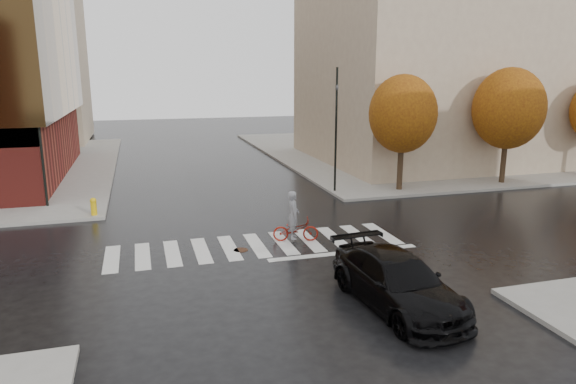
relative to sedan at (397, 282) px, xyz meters
The scene contains 13 objects.
ground 6.62m from the sedan, 114.50° to the left, with size 120.00×120.00×0.00m, color black.
sidewalk_ne 32.59m from the sedan, 55.89° to the left, with size 30.00×30.00×0.15m, color gray.
crosswalk 7.07m from the sedan, 112.81° to the left, with size 12.00×3.00×0.01m, color silver.
building_ne_tan 28.32m from the sedan, 58.15° to the left, with size 16.00×16.00×18.00m, color tan.
building_nw_far 47.81m from the sedan, 113.54° to the left, with size 14.00×12.00×20.00m, color tan.
tree_ne_a 15.67m from the sedan, 61.47° to the left, with size 3.80×3.80×6.50m.
tree_ne_b 19.94m from the sedan, 43.15° to the left, with size 4.20×4.20×6.89m.
sedan is the anchor object (origin of this frame).
cyclist 6.66m from the sedan, 99.63° to the left, with size 1.95×1.07×2.10m.
traffic_light_nw 19.23m from the sedan, 127.82° to the left, with size 0.20×0.18×6.81m.
traffic_light_ne 14.89m from the sedan, 75.76° to the left, with size 0.15×0.18×6.85m.
fire_hydrant 15.52m from the sedan, 126.47° to the left, with size 0.30×0.30×0.84m.
manhole 7.05m from the sedan, 119.54° to the left, with size 0.56×0.56×0.01m, color #412617.
Camera 1 is at (-4.26, -18.50, 6.72)m, focal length 32.00 mm.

